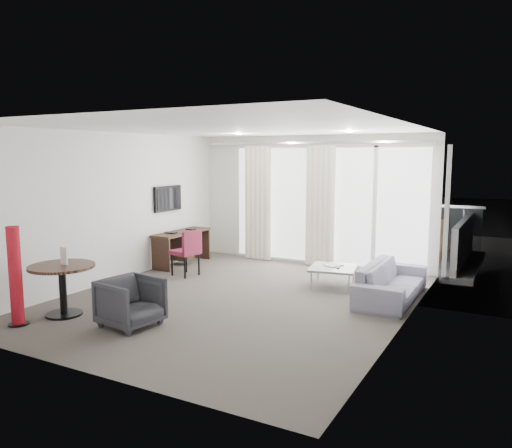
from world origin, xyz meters
The scene contains 28 objects.
floor centered at (0.00, 0.00, 0.00)m, with size 5.00×6.00×0.00m, color #49433D.
ceiling centered at (0.00, 0.00, 2.60)m, with size 5.00×6.00×0.00m, color white.
wall_left centered at (-2.50, 0.00, 1.30)m, with size 0.00×6.00×2.60m, color silver.
wall_right centered at (2.50, 0.00, 1.30)m, with size 0.00×6.00×2.60m, color silver.
wall_front centered at (0.00, -3.00, 1.30)m, with size 5.00×0.00×2.60m, color silver.
window_panel centered at (0.30, 2.98, 1.20)m, with size 4.00×0.02×2.38m, color white, non-canonical shape.
window_frame centered at (0.30, 2.97, 1.20)m, with size 4.10×0.06×2.44m, color white, non-canonical shape.
curtain_left centered at (-1.15, 2.82, 1.20)m, with size 0.60×0.20×2.38m, color beige, non-canonical shape.
curtain_right centered at (0.25, 2.82, 1.20)m, with size 0.60×0.20×2.38m, color beige, non-canonical shape.
curtain_track centered at (0.00, 2.82, 2.45)m, with size 4.80×0.04×0.04m, color #B2B2B7, non-canonical shape.
downlight_a centered at (-0.90, 1.60, 2.59)m, with size 0.12×0.12×0.02m, color #FFE0B2.
downlight_b centered at (1.20, 1.60, 2.59)m, with size 0.12×0.12×0.02m, color #FFE0B2.
desk centered at (-2.25, 1.62, 0.34)m, with size 0.45×1.44×0.68m, color black, non-canonical shape.
tv centered at (-2.46, 1.45, 1.35)m, with size 0.05×0.80×0.50m, color black, non-canonical shape.
desk_chair centered at (-1.64, 0.89, 0.43)m, with size 0.46×0.44×0.85m, color maroon, non-canonical shape.
round_table centered at (-1.73, -1.81, 0.35)m, with size 0.89×0.89×0.71m, color #321D14, non-canonical shape.
menu_card centered at (-1.73, -1.76, 0.72)m, with size 0.13×0.02×0.24m, color white, non-canonical shape.
red_lamp centered at (-1.94, -2.37, 0.65)m, with size 0.26×0.26×1.30m, color maroon.
tub_armchair centered at (-0.60, -1.71, 0.32)m, with size 0.68×0.70×0.64m, color #29292F.
coffee_table centered at (1.04, 1.41, 0.17)m, with size 0.75×0.75×0.34m, color gray, non-canonical shape.
remote centered at (1.14, 1.39, 0.36)m, with size 0.05×0.16×0.02m, color black, non-canonical shape.
magazine centered at (1.02, 1.51, 0.36)m, with size 0.23×0.29×0.02m, color gray, non-canonical shape.
sofa centered at (2.08, 1.14, 0.28)m, with size 1.89×0.74×0.55m, color slate.
terrace_slab centered at (0.30, 4.50, -0.06)m, with size 5.60×3.00×0.12m, color #4D4D50.
rattan_chair_a centered at (0.97, 3.72, 0.41)m, with size 0.56×0.56×0.82m, color #523726, non-canonical shape.
rattan_chair_b centered at (2.11, 4.71, 0.41)m, with size 0.56×0.56×0.83m, color #523726, non-canonical shape.
rattan_table centered at (1.35, 3.61, 0.24)m, with size 0.47×0.47×0.47m, color #523726, non-canonical shape.
balustrade centered at (0.30, 5.95, 0.50)m, with size 5.50×0.06×1.05m, color #B2B2B7, non-canonical shape.
Camera 1 is at (3.79, -6.44, 2.20)m, focal length 35.00 mm.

